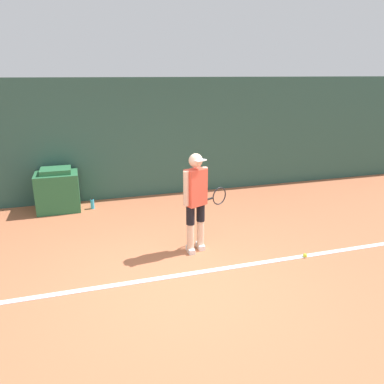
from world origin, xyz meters
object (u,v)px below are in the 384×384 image
(tennis_ball, at_px, (305,255))
(covered_chair, at_px, (58,190))
(tennis_player, at_px, (196,198))
(water_bottle, at_px, (92,204))

(tennis_ball, relative_size, covered_chair, 0.07)
(tennis_player, xyz_separation_m, water_bottle, (-1.57, 2.56, -0.81))
(tennis_ball, height_order, water_bottle, water_bottle)
(tennis_ball, relative_size, water_bottle, 0.30)
(tennis_player, distance_m, tennis_ball, 1.98)
(tennis_ball, bearing_deg, tennis_player, 154.39)
(water_bottle, bearing_deg, covered_chair, 167.64)
(covered_chair, bearing_deg, tennis_ball, -42.04)
(tennis_player, xyz_separation_m, tennis_ball, (1.60, -0.77, -0.88))
(tennis_player, bearing_deg, tennis_ball, -49.55)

